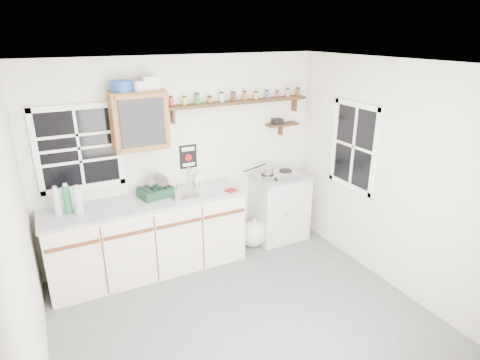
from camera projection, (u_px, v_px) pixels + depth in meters
name	position (u px, v px, depth m)	size (l,w,h in m)	color
room	(243.00, 206.00, 3.66)	(3.64, 3.24, 2.54)	#57575A
main_cabinet	(149.00, 236.00, 4.77)	(2.31, 0.63, 0.92)	beige
right_cabinet	(279.00, 207.00, 5.57)	(0.73, 0.57, 0.91)	beige
sink	(190.00, 191.00, 4.84)	(0.52, 0.44, 0.29)	#AFAEB3
upper_cabinet	(139.00, 120.00, 4.43)	(0.60, 0.32, 0.65)	brown
upper_cabinet_clutter	(133.00, 85.00, 4.29)	(0.52, 0.24, 0.14)	#173E98
spice_shelf	(239.00, 101.00, 4.99)	(1.91, 0.18, 0.34)	#301D0D
secondary_shelf	(281.00, 124.00, 5.39)	(0.45, 0.16, 0.24)	#301D0D
warning_sign	(188.00, 157.00, 5.00)	(0.22, 0.02, 0.30)	black
window_back	(79.00, 148.00, 4.37)	(0.93, 0.03, 0.98)	black
window_right	(354.00, 147.00, 4.80)	(0.03, 0.78, 1.08)	black
water_bottles	(69.00, 200.00, 4.23)	(0.28, 0.17, 0.34)	#AFC5CD
dish_rack	(157.00, 189.00, 4.71)	(0.41, 0.34, 0.27)	#10311D
soap_bottle	(198.00, 177.00, 5.07)	(0.09, 0.09, 0.20)	white
rag	(231.00, 190.00, 4.88)	(0.13, 0.11, 0.02)	maroon
hotplate	(277.00, 175.00, 5.35)	(0.60, 0.37, 0.08)	#AFAEB3
saucepan	(267.00, 170.00, 5.27)	(0.35, 0.26, 0.16)	#AFAEB3
trash_bag	(253.00, 233.00, 5.41)	(0.39, 0.35, 0.44)	silver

